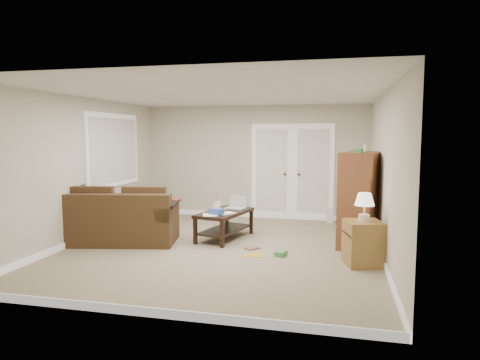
% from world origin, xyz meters
% --- Properties ---
extents(floor, '(5.50, 5.50, 0.00)m').
position_xyz_m(floor, '(0.00, 0.00, 0.00)').
color(floor, gray).
rests_on(floor, ground).
extents(ceiling, '(5.00, 5.50, 0.02)m').
position_xyz_m(ceiling, '(0.00, 0.00, 2.50)').
color(ceiling, silver).
rests_on(ceiling, wall_back).
extents(wall_left, '(0.02, 5.50, 2.50)m').
position_xyz_m(wall_left, '(-2.50, 0.00, 1.25)').
color(wall_left, beige).
rests_on(wall_left, floor).
extents(wall_right, '(0.02, 5.50, 2.50)m').
position_xyz_m(wall_right, '(2.50, 0.00, 1.25)').
color(wall_right, beige).
rests_on(wall_right, floor).
extents(wall_back, '(5.00, 0.02, 2.50)m').
position_xyz_m(wall_back, '(0.00, 2.75, 1.25)').
color(wall_back, beige).
rests_on(wall_back, floor).
extents(wall_front, '(5.00, 0.02, 2.50)m').
position_xyz_m(wall_front, '(0.00, -2.75, 1.25)').
color(wall_front, beige).
rests_on(wall_front, floor).
extents(baseboards, '(5.00, 5.50, 0.10)m').
position_xyz_m(baseboards, '(0.00, 0.00, 0.05)').
color(baseboards, white).
rests_on(baseboards, floor).
extents(french_doors, '(1.80, 0.05, 2.13)m').
position_xyz_m(french_doors, '(0.85, 2.71, 1.04)').
color(french_doors, white).
rests_on(french_doors, floor).
extents(window_left, '(0.05, 1.92, 1.42)m').
position_xyz_m(window_left, '(-2.46, 1.00, 1.55)').
color(window_left, white).
rests_on(window_left, wall_left).
extents(sectional_sofa, '(2.44, 3.00, 0.89)m').
position_xyz_m(sectional_sofa, '(-2.21, 0.60, 0.35)').
color(sectional_sofa, '#49321C').
rests_on(sectional_sofa, floor).
extents(coffee_table, '(0.88, 1.33, 0.83)m').
position_xyz_m(coffee_table, '(-0.11, 0.65, 0.27)').
color(coffee_table, black).
rests_on(coffee_table, floor).
extents(tv_armoire, '(0.77, 1.09, 1.69)m').
position_xyz_m(tv_armoire, '(2.20, 0.66, 0.79)').
color(tv_armoire, brown).
rests_on(tv_armoire, floor).
extents(side_cabinet, '(0.60, 0.60, 1.04)m').
position_xyz_m(side_cabinet, '(2.20, -0.43, 0.37)').
color(side_cabinet, olive).
rests_on(side_cabinet, floor).
extents(space_heater, '(0.14, 0.11, 0.33)m').
position_xyz_m(space_heater, '(1.69, 2.45, 0.16)').
color(space_heater, white).
rests_on(space_heater, floor).
extents(floor_magazine, '(0.32, 0.28, 0.01)m').
position_xyz_m(floor_magazine, '(0.59, -0.31, 0.00)').
color(floor_magazine, gold).
rests_on(floor_magazine, floor).
extents(floor_greenbox, '(0.19, 0.22, 0.07)m').
position_xyz_m(floor_greenbox, '(1.00, -0.24, 0.04)').
color(floor_greenbox, '#43944B').
rests_on(floor_greenbox, floor).
extents(floor_book, '(0.29, 0.29, 0.02)m').
position_xyz_m(floor_book, '(0.43, 0.14, 0.01)').
color(floor_book, brown).
rests_on(floor_book, floor).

